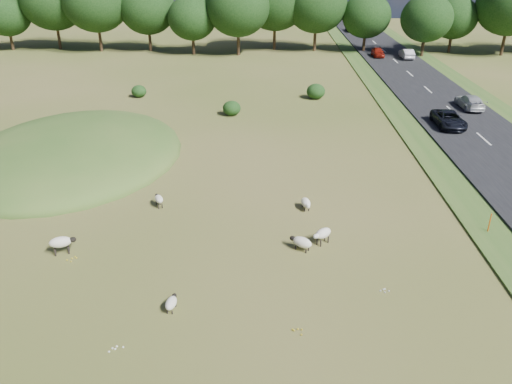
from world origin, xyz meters
TOP-DOWN VIEW (x-y plane):
  - ground at (0.00, 20.00)m, footprint 160.00×160.00m
  - mound at (-12.00, 12.00)m, footprint 16.00×20.00m
  - road at (20.00, 30.00)m, footprint 8.00×150.00m
  - treeline at (-1.06, 55.44)m, footprint 96.28×14.66m
  - shrubs at (0.47, 26.93)m, footprint 20.28×7.90m
  - marker_post at (14.69, 1.30)m, footprint 0.06×0.06m
  - sheep_0 at (4.47, -0.71)m, footprint 1.28×1.05m
  - sheep_1 at (4.96, 3.79)m, footprint 0.70×1.21m
  - sheep_2 at (-1.31, -5.64)m, footprint 0.55×1.04m
  - sheep_3 at (-7.62, -1.41)m, footprint 1.38×0.91m
  - sheep_4 at (-3.81, 3.88)m, footprint 0.78×1.06m
  - sheep_5 at (5.59, -0.09)m, footprint 1.16×1.12m
  - car_0 at (21.90, 49.86)m, footprint 1.41×4.05m
  - car_1 at (18.10, 51.12)m, footprint 1.49×3.71m
  - car_2 at (18.10, 76.49)m, footprint 2.16×4.69m
  - car_3 at (18.10, 19.16)m, footprint 2.13×4.61m
  - car_5 at (21.90, 24.85)m, footprint 1.80×4.42m

SIDE VIEW (x-z plane):
  - ground at x=0.00m, z-range 0.00..0.00m
  - mound at x=-12.00m, z-range -2.00..2.00m
  - road at x=20.00m, z-range 0.00..0.25m
  - sheep_2 at x=-1.31m, z-range 0.08..0.66m
  - sheep_1 at x=4.96m, z-range 0.09..0.76m
  - sheep_0 at x=4.47m, z-range 0.10..0.83m
  - sheep_4 at x=-3.81m, z-range 0.15..0.89m
  - marker_post at x=14.69m, z-range 0.00..1.20m
  - sheep_5 at x=5.59m, z-range 0.18..1.06m
  - sheep_3 at x=-7.62m, z-range 0.19..1.14m
  - shrubs at x=0.47m, z-range -0.07..1.50m
  - car_1 at x=18.10m, z-range 0.25..1.51m
  - car_3 at x=18.10m, z-range 0.25..1.53m
  - car_5 at x=21.90m, z-range 0.25..1.53m
  - car_2 at x=18.10m, z-range 0.25..1.55m
  - car_0 at x=21.90m, z-range 0.25..1.59m
  - treeline at x=-1.06m, z-range 0.72..12.41m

